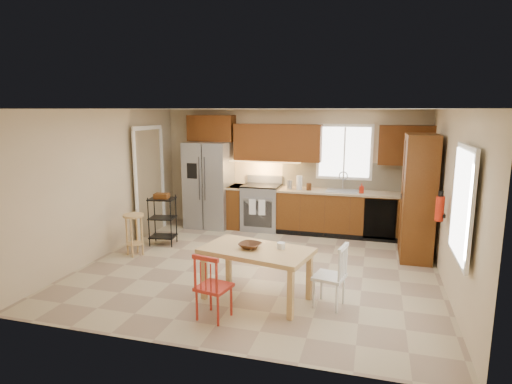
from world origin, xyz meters
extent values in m
plane|color=tan|center=(0.00, 0.00, 0.00)|extent=(5.50, 5.50, 0.00)
cube|color=silver|center=(0.00, 0.00, 2.50)|extent=(5.50, 5.00, 0.02)
cube|color=#CCB793|center=(0.00, 2.50, 1.25)|extent=(5.50, 0.02, 2.50)
cube|color=#CCB793|center=(0.00, -2.50, 1.25)|extent=(5.50, 0.02, 2.50)
cube|color=#CCB793|center=(-2.75, 0.00, 1.25)|extent=(0.02, 5.00, 2.50)
cube|color=#CCB793|center=(2.75, 0.00, 1.25)|extent=(0.02, 5.00, 2.50)
cube|color=gray|center=(-1.70, 2.12, 0.91)|extent=(0.92, 0.75, 1.82)
cube|color=gray|center=(-0.55, 2.19, 0.46)|extent=(0.76, 0.63, 0.92)
cube|color=#5B3110|center=(-1.10, 2.20, 0.45)|extent=(0.30, 0.60, 0.90)
cube|color=#5B3110|center=(1.29, 2.20, 0.45)|extent=(2.92, 0.60, 0.90)
cube|color=black|center=(1.85, 1.91, 0.45)|extent=(0.60, 0.02, 0.78)
cube|color=beige|center=(1.29, 2.48, 1.18)|extent=(2.92, 0.03, 0.55)
cube|color=#56270E|center=(-1.70, 2.33, 2.10)|extent=(1.00, 0.35, 0.55)
cube|color=#56270E|center=(-0.25, 2.33, 1.83)|extent=(1.80, 0.35, 0.75)
cube|color=#56270E|center=(2.25, 2.33, 1.83)|extent=(1.00, 0.35, 0.75)
cube|color=white|center=(1.10, 2.48, 1.65)|extent=(1.12, 0.04, 1.12)
cube|color=gray|center=(1.10, 2.20, 0.86)|extent=(0.62, 0.46, 0.16)
cube|color=#FFBF66|center=(-0.55, 2.30, 1.43)|extent=(1.60, 0.30, 0.01)
imported|color=#B51F0C|center=(1.48, 2.10, 1.00)|extent=(0.09, 0.09, 0.19)
cylinder|color=white|center=(0.25, 2.15, 1.04)|extent=(0.12, 0.12, 0.28)
cylinder|color=gray|center=(0.05, 2.15, 0.99)|extent=(0.11, 0.11, 0.18)
cylinder|color=#482913|center=(0.45, 2.12, 0.97)|extent=(0.10, 0.10, 0.14)
cube|color=#5B3110|center=(2.43, 1.20, 1.05)|extent=(0.50, 0.95, 2.10)
cylinder|color=#B51F0C|center=(2.63, 0.15, 1.10)|extent=(0.12, 0.12, 0.36)
cube|color=white|center=(2.68, -1.15, 1.45)|extent=(0.04, 1.02, 1.32)
cube|color=#8C7A59|center=(-2.67, 1.30, 1.05)|extent=(0.04, 0.95, 2.10)
imported|color=#482913|center=(0.18, -1.13, 0.70)|extent=(0.34, 0.34, 0.07)
cylinder|color=white|center=(0.58, -1.04, 0.72)|extent=(0.11, 0.11, 0.11)
camera|label=1|loc=(1.71, -6.28, 2.49)|focal=30.00mm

